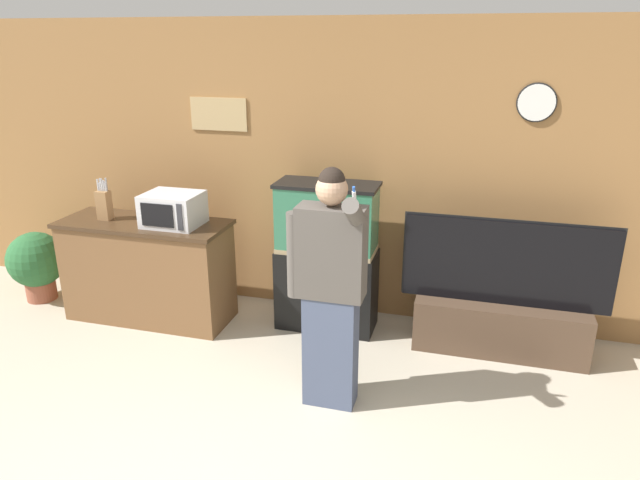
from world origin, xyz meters
name	(u,v)px	position (x,y,z in m)	size (l,w,h in m)	color
wall_back_paneled	(349,173)	(0.00, 2.97, 1.30)	(10.00, 0.08, 2.60)	olive
counter_island	(148,270)	(-1.68, 2.31, 0.46)	(1.50, 0.58, 0.92)	brown
microwave	(173,209)	(-1.37, 2.31, 1.05)	(0.47, 0.39, 0.28)	silver
knife_block	(104,204)	(-2.04, 2.29, 1.06)	(0.11, 0.09, 0.37)	olive
aquarium_on_stand	(327,257)	(-0.09, 2.57, 0.65)	(0.85, 0.39, 1.30)	black
tv_on_stand	(501,313)	(1.37, 2.53, 0.33)	(1.62, 0.40, 1.12)	#4C3828
person_standing	(330,287)	(0.21, 1.49, 0.88)	(0.53, 0.40, 1.68)	#424C66
potted_plant	(36,262)	(-2.93, 2.35, 0.39)	(0.53, 0.53, 0.68)	brown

